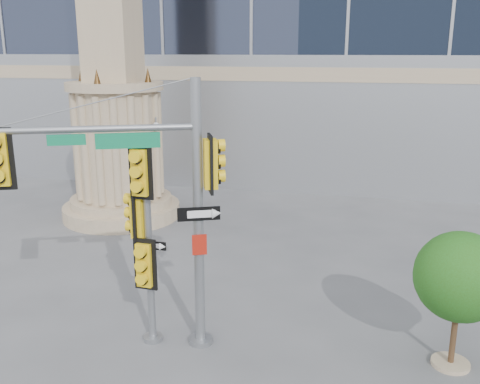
# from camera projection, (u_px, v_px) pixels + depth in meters

# --- Properties ---
(ground) EXTENTS (120.00, 120.00, 0.00)m
(ground) POSITION_uv_depth(u_px,v_px,m) (205.00, 367.00, 10.82)
(ground) COLOR #545456
(ground) RESTS_ON ground
(monument) EXTENTS (4.40, 4.40, 16.60)m
(monument) POSITION_uv_depth(u_px,v_px,m) (114.00, 70.00, 19.17)
(monument) COLOR tan
(monument) RESTS_ON ground
(main_signal_pole) EXTENTS (4.18, 2.08, 5.72)m
(main_signal_pole) POSITION_uv_depth(u_px,v_px,m) (146.00, 189.00, 10.65)
(main_signal_pole) COLOR slate
(main_signal_pole) RESTS_ON ground
(secondary_signal_pole) EXTENTS (0.77, 0.60, 4.49)m
(secondary_signal_pole) POSITION_uv_depth(u_px,v_px,m) (144.00, 228.00, 11.08)
(secondary_signal_pole) COLOR slate
(secondary_signal_pole) RESTS_ON ground
(street_tree) EXTENTS (1.83, 1.79, 2.85)m
(street_tree) POSITION_uv_depth(u_px,v_px,m) (462.00, 280.00, 10.42)
(street_tree) COLOR tan
(street_tree) RESTS_ON ground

